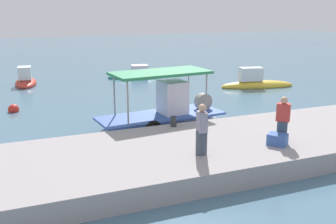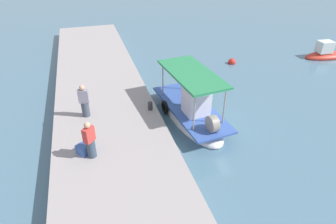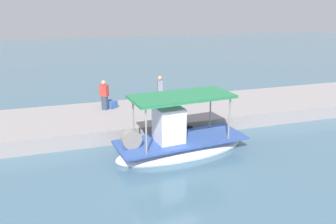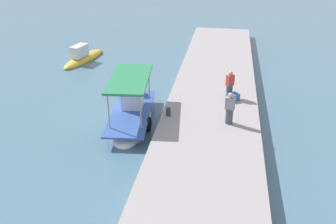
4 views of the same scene
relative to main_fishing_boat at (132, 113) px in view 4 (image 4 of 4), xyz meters
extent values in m
plane|color=slate|center=(0.86, 0.53, -0.47)|extent=(120.00, 120.00, 0.00)
cube|color=#9B9394|center=(0.86, -4.24, -0.12)|extent=(36.00, 5.06, 0.71)
ellipsoid|color=silver|center=(-0.10, 0.00, -0.37)|extent=(6.06, 2.64, 0.89)
cube|color=#3656A8|center=(-0.10, 0.00, 0.12)|extent=(5.83, 2.62, 0.10)
cube|color=white|center=(0.48, 0.06, 0.86)|extent=(1.21, 1.23, 1.57)
cylinder|color=gray|center=(1.69, 0.96, 1.04)|extent=(0.07, 0.07, 1.93)
cylinder|color=gray|center=(1.85, -0.59, 1.04)|extent=(0.07, 0.07, 1.93)
cylinder|color=gray|center=(-2.05, 0.58, 1.04)|extent=(0.07, 0.07, 1.93)
cylinder|color=gray|center=(-1.90, -0.97, 1.04)|extent=(0.07, 0.07, 1.93)
cube|color=#2A8250|center=(-0.10, 0.00, 2.06)|extent=(4.44, 2.38, 0.12)
torus|color=black|center=(-0.87, -1.15, -0.08)|extent=(0.75, 0.25, 0.74)
cylinder|color=gray|center=(2.12, 0.22, 0.52)|extent=(0.83, 0.43, 0.80)
cylinder|color=#3E4857|center=(-0.71, -5.21, 0.62)|extent=(0.43, 0.43, 0.77)
cube|color=gray|center=(-0.71, -5.21, 1.33)|extent=(0.34, 0.51, 0.64)
sphere|color=tan|center=(-0.71, -5.21, 1.77)|extent=(0.25, 0.25, 0.25)
cylinder|color=#364657|center=(2.46, -5.16, 0.61)|extent=(0.51, 0.51, 0.75)
cube|color=#C63933|center=(2.46, -5.16, 1.30)|extent=(0.50, 0.50, 0.62)
sphere|color=tan|center=(2.46, -5.16, 1.73)|extent=(0.25, 0.25, 0.25)
cylinder|color=#2D2D33|center=(-0.36, -2.08, 0.44)|extent=(0.24, 0.24, 0.42)
cube|color=#3A5EA9|center=(2.12, -5.39, 0.43)|extent=(0.77, 0.80, 0.38)
ellipsoid|color=gold|center=(9.41, 6.36, -0.36)|extent=(5.24, 2.33, 0.72)
cube|color=silver|center=(8.92, 6.48, 0.45)|extent=(1.65, 1.06, 0.90)
camera|label=1|loc=(-6.13, -15.78, 4.80)|focal=41.87mm
camera|label=2|loc=(11.84, -4.81, 7.83)|focal=30.74mm
camera|label=3|loc=(4.55, 12.48, 5.61)|focal=35.47mm
camera|label=4|loc=(-17.31, -4.88, 9.04)|focal=39.44mm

